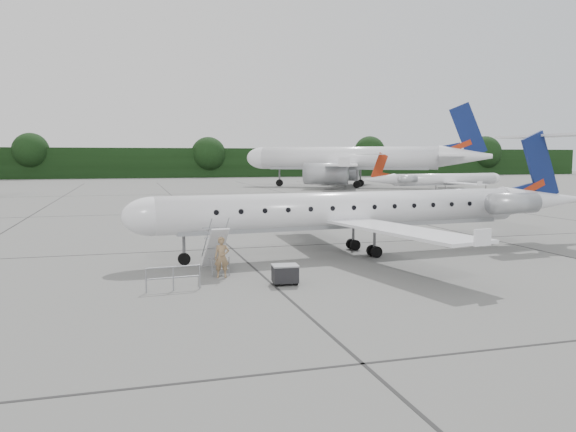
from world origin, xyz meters
name	(u,v)px	position (x,y,z in m)	size (l,w,h in m)	color
ground	(371,267)	(0.00, 0.00, 0.00)	(320.00, 320.00, 0.00)	slate
treeline	(173,163)	(0.00, 130.00, 4.00)	(260.00, 4.00, 8.00)	black
main_regional_jet	(349,192)	(0.32, 3.94, 3.55)	(27.68, 19.93, 7.10)	white
airstair	(215,249)	(-7.67, 1.08, 1.11)	(0.85, 2.38, 2.22)	white
passenger	(222,257)	(-7.57, -0.25, 0.94)	(0.68, 0.45, 1.88)	olive
safety_railing	(173,279)	(-9.92, -2.29, 0.50)	(2.20, 0.08, 1.00)	gray
baggage_cart	(285,274)	(-5.17, -2.46, 0.46)	(1.07, 0.87, 0.93)	black
bg_narrowbody	(348,147)	(27.41, 71.36, 7.42)	(41.32, 29.75, 14.83)	white
bg_regional_right	(445,174)	(34.47, 49.59, 3.05)	(23.28, 16.76, 6.11)	white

